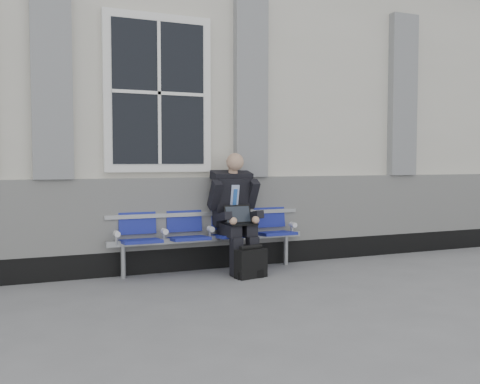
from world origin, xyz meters
name	(u,v)px	position (x,y,z in m)	size (l,w,h in m)	color
ground	(161,304)	(0.00, 0.00, 0.00)	(70.00, 70.00, 0.00)	slate
station_building	(104,109)	(-0.02, 3.47, 2.22)	(14.40, 4.40, 4.49)	beige
bench	(209,228)	(0.96, 1.32, 0.55)	(2.60, 0.47, 0.91)	#9EA0A3
businessman	(235,208)	(1.27, 1.18, 0.81)	(0.62, 0.84, 1.51)	black
briefcase	(251,263)	(1.30, 0.74, 0.18)	(0.41, 0.24, 0.40)	black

